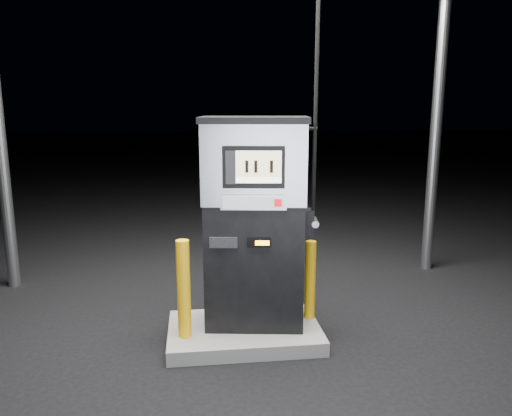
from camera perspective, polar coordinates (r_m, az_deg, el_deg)
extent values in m
plane|color=black|center=(5.52, -1.34, -14.75)|extent=(80.00, 80.00, 0.00)
cube|color=slate|center=(5.49, -1.35, -14.05)|extent=(1.60, 1.00, 0.15)
cylinder|color=gray|center=(7.74, 19.95, 9.52)|extent=(0.16, 0.16, 4.50)
cube|color=black|center=(5.30, -0.18, -6.34)|extent=(1.09, 0.72, 1.33)
cube|color=silver|center=(5.07, -0.19, 5.17)|extent=(1.11, 0.75, 0.80)
cube|color=black|center=(5.04, -0.19, 10.05)|extent=(1.16, 0.80, 0.06)
cube|color=black|center=(4.76, -0.28, 4.67)|extent=(0.59, 0.12, 0.40)
cube|color=beige|center=(4.74, 0.30, 5.03)|extent=(0.43, 0.07, 0.26)
cube|color=white|center=(4.76, 0.30, 3.18)|extent=(0.43, 0.07, 0.05)
cube|color=silver|center=(4.82, -0.27, 0.65)|extent=(0.64, 0.12, 0.15)
cube|color=#96989D|center=(4.80, -0.28, 0.61)|extent=(0.58, 0.09, 0.11)
cube|color=red|center=(4.80, 2.52, 0.59)|extent=(0.07, 0.01, 0.07)
cube|color=black|center=(4.92, 0.35, -3.98)|extent=(0.23, 0.05, 0.10)
cube|color=orange|center=(4.90, 0.73, -4.02)|extent=(0.14, 0.02, 0.05)
cube|color=black|center=(4.93, -3.74, -3.96)|extent=(0.28, 0.07, 0.11)
cube|color=black|center=(5.19, 6.00, -1.60)|extent=(0.13, 0.21, 0.27)
cylinder|color=gray|center=(5.20, 6.70, -1.60)|extent=(0.11, 0.24, 0.07)
cylinder|color=black|center=(5.04, 7.01, 18.34)|extent=(0.04, 0.04, 3.30)
cylinder|color=#FBB60D|center=(5.10, -8.26, -9.16)|extent=(0.15, 0.15, 1.01)
cylinder|color=#FBB60D|center=(5.53, 6.20, -8.15)|extent=(0.12, 0.12, 0.87)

